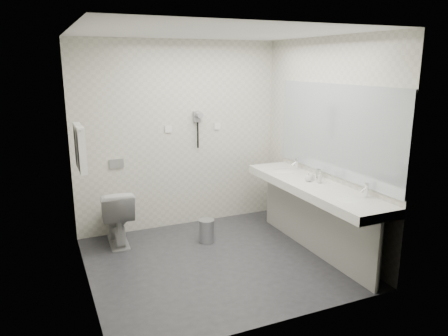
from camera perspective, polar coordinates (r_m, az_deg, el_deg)
name	(u,v)px	position (r m, az deg, el deg)	size (l,w,h in m)	color
floor	(217,261)	(5.01, -0.90, -12.29)	(2.80, 2.80, 0.00)	#2A2A2F
ceiling	(216,32)	(4.51, -1.02, 17.57)	(2.80, 2.80, 0.00)	silver
wall_back	(179,136)	(5.80, -5.97, 4.26)	(2.80, 2.80, 0.00)	beige
wall_front	(280,185)	(3.47, 7.42, -2.27)	(2.80, 2.80, 0.00)	beige
wall_left	(80,167)	(4.27, -18.54, 0.16)	(2.60, 2.60, 0.00)	beige
wall_right	(324,144)	(5.29, 13.17, 3.05)	(2.60, 2.60, 0.00)	beige
vanity_counter	(313,187)	(5.08, 11.75, -2.54)	(0.55, 2.20, 0.10)	silver
vanity_panel	(313,222)	(5.23, 11.75, -6.98)	(0.03, 2.15, 0.75)	gray
vanity_post_near	(379,257)	(4.51, 19.84, -10.99)	(0.06, 0.06, 0.75)	silver
vanity_post_far	(271,197)	(6.06, 6.30, -3.83)	(0.06, 0.06, 0.75)	silver
mirror	(335,130)	(5.09, 14.50, 4.85)	(0.02, 2.20, 1.05)	#B2BCC6
basin_near	(351,201)	(4.58, 16.47, -4.17)	(0.40, 0.31, 0.05)	silver
basin_far	(284,172)	(5.59, 7.93, -0.50)	(0.40, 0.31, 0.05)	silver
faucet_near	(367,190)	(4.68, 18.38, -2.78)	(0.04, 0.04, 0.15)	silver
faucet_far	(297,164)	(5.67, 9.64, 0.58)	(0.04, 0.04, 0.15)	silver
soap_bottle_a	(312,176)	(5.19, 11.63, -1.08)	(0.04, 0.04, 0.09)	white
soap_bottle_b	(308,177)	(5.12, 11.13, -1.19)	(0.08, 0.08, 0.11)	white
soap_bottle_c	(320,178)	(5.08, 12.58, -1.25)	(0.05, 0.05, 0.13)	white
glass_left	(318,174)	(5.30, 12.42, -0.73)	(0.06, 0.06, 0.11)	silver
toilet	(116,216)	(5.52, -14.09, -6.21)	(0.39, 0.70, 0.70)	silver
flush_plate	(116,164)	(5.65, -14.07, 0.55)	(0.18, 0.02, 0.12)	#B2B5BA
pedal_bin	(207,231)	(5.47, -2.32, -8.39)	(0.20, 0.20, 0.28)	#B2B5BA
bin_lid	(207,220)	(5.42, -2.34, -6.96)	(0.20, 0.20, 0.01)	#B2B5BA
towel_rail	(77,127)	(4.76, -18.88, 5.16)	(0.02, 0.02, 0.62)	silver
towel_near	(81,150)	(4.66, -18.39, 2.28)	(0.07, 0.24, 0.48)	white
towel_far	(79,145)	(4.93, -18.72, 2.86)	(0.07, 0.24, 0.48)	white
dryer_cradle	(197,117)	(5.82, -3.58, 6.83)	(0.10, 0.04, 0.14)	gray
dryer_barrel	(199,115)	(5.75, -3.34, 7.05)	(0.08, 0.08, 0.14)	gray
dryer_cord	(198,135)	(5.84, -3.49, 4.38)	(0.02, 0.02, 0.35)	black
switch_plate_a	(168,129)	(5.73, -7.39, 5.12)	(0.09, 0.02, 0.09)	silver
switch_plate_b	(217,126)	(5.96, -0.90, 5.57)	(0.09, 0.02, 0.09)	silver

